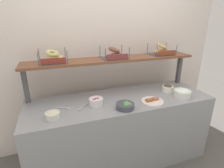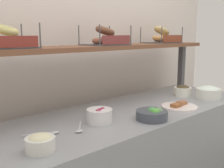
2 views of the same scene
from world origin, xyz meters
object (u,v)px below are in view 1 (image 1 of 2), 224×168
bowl_potato_salad (53,115)px  serving_plate_white (152,101)px  bagel_basket_cinnamon_raisin (114,55)px  serving_spoon_near_plate (82,108)px  bowl_veggie_mix (125,106)px  serving_spoon_by_edge (65,108)px  bagel_basket_sesame (162,51)px  bowl_chocolate_spread (168,88)px  bowl_beet_salad (96,102)px  bowl_cream_cheese (182,93)px  bagel_basket_plain (53,58)px

bowl_potato_salad → serving_plate_white: bearing=-0.0°
bowl_potato_salad → bagel_basket_cinnamon_raisin: bagel_basket_cinnamon_raisin is taller
bagel_basket_cinnamon_raisin → bowl_potato_salad: bearing=-150.1°
serving_plate_white → serving_spoon_near_plate: (-0.78, 0.11, -0.00)m
bowl_veggie_mix → bowl_potato_salad: (-0.72, 0.04, 0.01)m
bowl_potato_salad → serving_spoon_by_edge: bowl_potato_salad is taller
serving_spoon_by_edge → bagel_basket_cinnamon_raisin: size_ratio=0.56×
bowl_potato_salad → bagel_basket_sesame: bearing=17.7°
serving_plate_white → bowl_chocolate_spread: bearing=30.3°
serving_spoon_near_plate → bagel_basket_cinnamon_raisin: bagel_basket_cinnamon_raisin is taller
bowl_beet_salad → bowl_veggie_mix: bearing=-32.2°
serving_spoon_near_plate → bagel_basket_sesame: 1.31m
serving_spoon_near_plate → bagel_basket_cinnamon_raisin: size_ratio=0.47×
bowl_cream_cheese → bagel_basket_cinnamon_raisin: (-0.71, 0.44, 0.42)m
bowl_potato_salad → bowl_beet_salad: 0.47m
bowl_veggie_mix → bagel_basket_sesame: (0.73, 0.50, 0.45)m
bowl_chocolate_spread → serving_spoon_near_plate: 1.13m
bowl_potato_salad → bowl_veggie_mix: bearing=-3.2°
bowl_potato_salad → bagel_basket_plain: bagel_basket_plain is taller
bowl_potato_salad → serving_spoon_by_edge: 0.21m
serving_spoon_near_plate → serving_spoon_by_edge: (-0.16, 0.05, 0.00)m
bowl_cream_cheese → bowl_veggie_mix: bearing=-176.7°
serving_plate_white → bagel_basket_sesame: bearing=50.5°
serving_spoon_by_edge → bagel_basket_plain: 0.56m
bowl_veggie_mix → bowl_cream_cheese: (0.75, 0.04, 0.02)m
bowl_beet_salad → bagel_basket_cinnamon_raisin: 0.62m
bagel_basket_cinnamon_raisin → bagel_basket_plain: bearing=178.6°
serving_plate_white → bagel_basket_cinnamon_raisin: (-0.30, 0.44, 0.47)m
bowl_potato_salad → bowl_beet_salad: size_ratio=0.89×
bowl_cream_cheese → bagel_basket_plain: bagel_basket_plain is taller
bowl_veggie_mix → bagel_basket_sesame: size_ratio=0.63×
bowl_chocolate_spread → serving_spoon_by_edge: bearing=-178.2°
bowl_potato_salad → bowl_chocolate_spread: bearing=8.2°
bagel_basket_sesame → serving_spoon_near_plate: bearing=-163.0°
bowl_cream_cheese → serving_spoon_near_plate: (-1.19, 0.10, -0.04)m
bowl_chocolate_spread → bagel_basket_plain: bagel_basket_plain is taller
bowl_veggie_mix → bowl_cream_cheese: size_ratio=0.97×
bowl_potato_salad → bowl_cream_cheese: size_ratio=0.67×
bowl_beet_salad → bagel_basket_plain: (-0.38, 0.33, 0.43)m
serving_plate_white → serving_spoon_by_edge: size_ratio=1.47×
bowl_veggie_mix → bagel_basket_sesame: bearing=34.6°
bowl_beet_salad → bowl_cream_cheese: bowl_cream_cheese is taller
bagel_basket_cinnamon_raisin → bagel_basket_sesame: size_ratio=0.99×
serving_spoon_by_edge → bowl_chocolate_spread: bearing=1.8°
bowl_beet_salad → bagel_basket_cinnamon_raisin: bearing=44.3°
bagel_basket_sesame → bowl_chocolate_spread: bearing=-97.7°
bowl_beet_salad → serving_plate_white: (0.62, -0.13, -0.03)m
bowl_cream_cheese → serving_plate_white: (-0.41, -0.00, -0.04)m
bowl_chocolate_spread → bagel_basket_cinnamon_raisin: bagel_basket_cinnamon_raisin is taller
serving_spoon_by_edge → bagel_basket_sesame: bearing=12.9°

